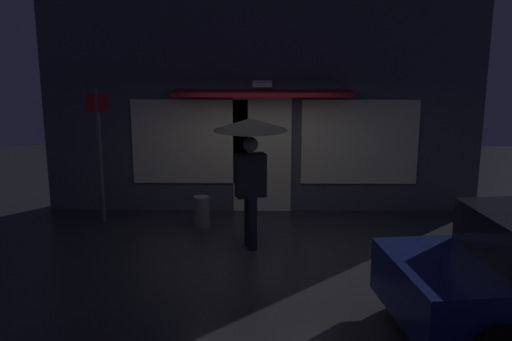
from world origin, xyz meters
TOP-DOWN VIEW (x-y plane):
  - ground_plane at (0.00, 0.00)m, footprint 18.00×18.00m
  - building_facade at (0.01, 2.34)m, footprint 8.25×1.00m
  - person_with_umbrella at (-0.17, 0.16)m, footprint 1.15×1.15m
  - street_sign_post at (-2.87, 1.41)m, footprint 0.40×0.07m
  - sidewalk_bollard at (-1.06, 1.21)m, footprint 0.28×0.28m

SIDE VIEW (x-z plane):
  - ground_plane at x=0.00m, z-range 0.00..0.00m
  - sidewalk_bollard at x=-1.06m, z-range 0.00..0.55m
  - street_sign_post at x=-2.87m, z-range 0.16..2.59m
  - person_with_umbrella at x=-0.17m, z-range 0.61..2.69m
  - building_facade at x=0.01m, z-range -0.03..4.54m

